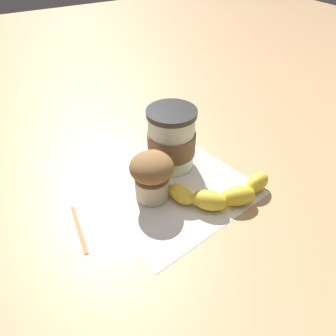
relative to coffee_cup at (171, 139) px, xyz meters
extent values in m
plane|color=tan|center=(0.06, -0.04, -0.06)|extent=(3.00, 3.00, 0.00)
cube|color=white|center=(0.06, -0.04, -0.06)|extent=(0.31, 0.31, 0.00)
cylinder|color=silver|center=(0.00, 0.00, 0.00)|extent=(0.09, 0.09, 0.11)
cylinder|color=#2D2D2D|center=(0.00, 0.00, 0.06)|extent=(0.10, 0.10, 0.01)
cylinder|color=brown|center=(0.00, 0.00, -0.01)|extent=(0.09, 0.09, 0.05)
cylinder|color=beige|center=(0.06, -0.08, -0.04)|extent=(0.06, 0.06, 0.04)
ellipsoid|color=olive|center=(0.06, -0.08, 0.01)|extent=(0.08, 0.08, 0.05)
ellipsoid|color=yellow|center=(0.10, -0.04, -0.04)|extent=(0.06, 0.04, 0.04)
ellipsoid|color=yellow|center=(0.14, -0.01, -0.04)|extent=(0.07, 0.07, 0.04)
ellipsoid|color=yellow|center=(0.16, 0.04, -0.04)|extent=(0.05, 0.07, 0.04)
ellipsoid|color=yellow|center=(0.15, 0.10, -0.04)|extent=(0.04, 0.06, 0.04)
cube|color=#9E7547|center=(0.07, -0.22, -0.06)|extent=(0.11, 0.02, 0.00)
camera|label=1|loc=(0.46, -0.27, 0.35)|focal=35.00mm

